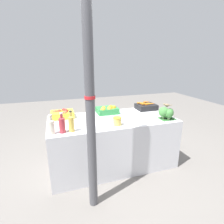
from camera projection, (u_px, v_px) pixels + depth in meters
name	position (u px, v px, depth m)	size (l,w,h in m)	color
ground_plane	(112.00, 162.00, 2.83)	(10.00, 10.00, 0.00)	slate
market_table	(112.00, 141.00, 2.72)	(1.85, 0.89, 0.76)	silver
support_pole	(90.00, 109.00, 1.70)	(0.11, 0.11, 2.28)	#4C4C51
apple_crate	(62.00, 114.00, 2.64)	(0.33, 0.27, 0.13)	gold
orange_crate	(108.00, 110.00, 2.84)	(0.33, 0.27, 0.13)	#2D8442
carrot_crate	(146.00, 107.00, 3.07)	(0.33, 0.27, 0.13)	black
broccoli_pile	(167.00, 113.00, 2.56)	(0.25, 0.20, 0.19)	#2D602D
juice_bottle_cloudy	(51.00, 126.00, 2.04)	(0.07, 0.07, 0.24)	beige
juice_bottle_ruby	(62.00, 124.00, 2.07)	(0.07, 0.07, 0.25)	#B2333D
juice_bottle_golden	(71.00, 123.00, 2.10)	(0.07, 0.07, 0.27)	gold
pickle_jar	(117.00, 121.00, 2.34)	(0.12, 0.12, 0.11)	#DBBC56
sparrow_bird	(167.00, 105.00, 2.53)	(0.11, 0.10, 0.05)	#4C3D2D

